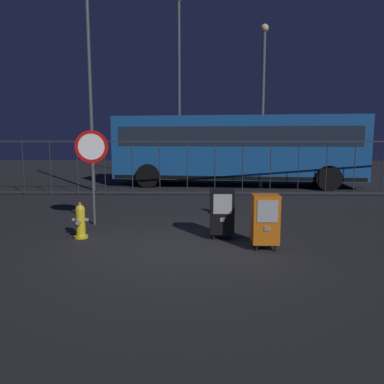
# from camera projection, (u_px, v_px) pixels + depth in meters

# --- Properties ---
(ground_plane) EXTENTS (60.00, 60.00, 0.00)m
(ground_plane) POSITION_uv_depth(u_px,v_px,m) (174.00, 249.00, 6.93)
(ground_plane) COLOR #262628
(fire_hydrant) EXTENTS (0.33, 0.32, 0.75)m
(fire_hydrant) POSITION_uv_depth(u_px,v_px,m) (80.00, 221.00, 7.65)
(fire_hydrant) COLOR yellow
(fire_hydrant) RESTS_ON ground_plane
(newspaper_box_primary) EXTENTS (0.48, 0.42, 1.02)m
(newspaper_box_primary) POSITION_uv_depth(u_px,v_px,m) (265.00, 219.00, 6.84)
(newspaper_box_primary) COLOR black
(newspaper_box_primary) RESTS_ON ground_plane
(newspaper_box_secondary) EXTENTS (0.48, 0.42, 1.02)m
(newspaper_box_secondary) POSITION_uv_depth(u_px,v_px,m) (222.00, 211.00, 7.59)
(newspaper_box_secondary) COLOR black
(newspaper_box_secondary) RESTS_ON ground_plane
(stop_sign) EXTENTS (0.71, 0.31, 2.23)m
(stop_sign) POSITION_uv_depth(u_px,v_px,m) (92.00, 158.00, 8.67)
(stop_sign) COLOR #4C4F54
(stop_sign) RESTS_ON ground_plane
(traffic_cone) EXTENTS (0.36, 0.36, 0.53)m
(traffic_cone) POSITION_uv_depth(u_px,v_px,m) (216.00, 203.00, 10.37)
(traffic_cone) COLOR black
(traffic_cone) RESTS_ON ground_plane
(fence_barrier) EXTENTS (18.03, 0.04, 2.00)m
(fence_barrier) POSITION_uv_depth(u_px,v_px,m) (187.00, 167.00, 13.48)
(fence_barrier) COLOR #2D2D33
(fence_barrier) RESTS_ON ground_plane
(bus_near) EXTENTS (10.71, 3.67, 3.00)m
(bus_near) POSITION_uv_depth(u_px,v_px,m) (237.00, 147.00, 16.31)
(bus_near) COLOR #19519E
(bus_near) RESTS_ON ground_plane
(street_light_near_left) EXTENTS (0.32, 0.32, 7.62)m
(street_light_near_left) POSITION_uv_depth(u_px,v_px,m) (90.00, 78.00, 14.41)
(street_light_near_left) COLOR #4C4F54
(street_light_near_left) RESTS_ON ground_plane
(street_light_near_right) EXTENTS (0.32, 0.32, 8.74)m
(street_light_near_right) POSITION_uv_depth(u_px,v_px,m) (179.00, 78.00, 17.96)
(street_light_near_right) COLOR #4C4F54
(street_light_near_right) RESTS_ON ground_plane
(street_light_far_left) EXTENTS (0.32, 0.32, 6.57)m
(street_light_far_left) POSITION_uv_depth(u_px,v_px,m) (263.00, 94.00, 15.17)
(street_light_far_left) COLOR #4C4F54
(street_light_far_left) RESTS_ON ground_plane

